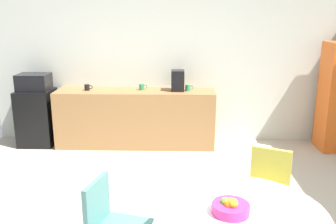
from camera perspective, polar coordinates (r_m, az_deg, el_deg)
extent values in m
cube|color=silver|center=(6.08, 1.23, 7.69)|extent=(6.00, 0.10, 2.60)
cube|color=#9E7042|center=(5.94, -5.00, -0.91)|extent=(2.49, 0.60, 0.90)
cube|color=black|center=(6.33, -19.52, -0.78)|extent=(0.54, 0.54, 0.89)
cube|color=black|center=(6.20, -19.99, 4.37)|extent=(0.48, 0.38, 0.26)
cylinder|color=white|center=(2.71, 11.19, -15.19)|extent=(1.20, 1.20, 0.03)
cylinder|color=silver|center=(3.64, 11.49, -16.08)|extent=(0.02, 0.02, 0.42)
cylinder|color=silver|center=(3.87, 17.38, -14.54)|extent=(0.02, 0.02, 0.42)
cylinder|color=silver|center=(3.91, 12.69, -13.84)|extent=(0.02, 0.02, 0.42)
cube|color=#D8CC4C|center=(3.64, 14.77, -12.24)|extent=(0.56, 0.56, 0.03)
cube|color=#D8CC4C|center=(3.73, 15.56, -8.21)|extent=(0.36, 0.19, 0.38)
cube|color=teal|center=(3.03, -10.95, -13.57)|extent=(0.14, 0.38, 0.38)
cylinder|color=#D8338C|center=(2.66, 9.65, -14.46)|extent=(0.26, 0.26, 0.07)
sphere|color=orange|center=(2.62, 9.40, -13.96)|extent=(0.07, 0.07, 0.07)
sphere|color=#66B233|center=(2.65, 8.82, -13.60)|extent=(0.07, 0.07, 0.07)
sphere|color=#66B233|center=(2.64, 9.75, -13.72)|extent=(0.07, 0.07, 0.07)
sphere|color=yellow|center=(2.65, 9.59, -13.65)|extent=(0.07, 0.07, 0.07)
sphere|color=yellow|center=(2.61, 9.99, -13.68)|extent=(0.07, 0.07, 0.07)
cylinder|color=#338C59|center=(5.78, 3.07, 3.75)|extent=(0.08, 0.08, 0.09)
torus|color=#338C59|center=(5.78, 3.65, 3.79)|extent=(0.06, 0.01, 0.06)
cylinder|color=black|center=(5.94, -12.39, 3.73)|extent=(0.08, 0.08, 0.09)
torus|color=black|center=(5.93, -11.84, 3.78)|extent=(0.06, 0.01, 0.06)
cylinder|color=#338C59|center=(5.86, -4.08, 3.88)|extent=(0.08, 0.08, 0.09)
torus|color=#338C59|center=(5.85, -3.52, 3.93)|extent=(0.06, 0.01, 0.06)
cube|color=black|center=(5.77, 1.52, 4.88)|extent=(0.20, 0.24, 0.32)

